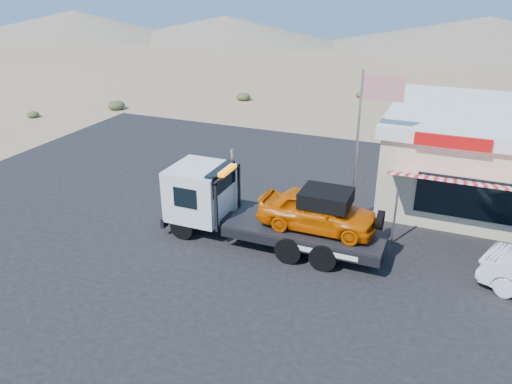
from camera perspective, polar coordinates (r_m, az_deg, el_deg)
ground at (r=18.13m, az=-7.24°, el=-6.73°), size 120.00×120.00×0.00m
asphalt_lot at (r=19.75m, az=2.11°, el=-3.79°), size 32.00×24.00×0.02m
tow_truck at (r=17.90m, az=1.26°, el=-1.72°), size 8.01×2.38×2.68m
flagpole at (r=18.99m, az=12.28°, el=6.76°), size 1.55×0.10×6.00m
desert_scrub at (r=32.87m, az=-20.23°, el=6.66°), size 24.69×37.50×0.67m
distant_hills at (r=71.23m, az=8.31°, el=17.69°), size 126.00×48.00×4.20m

